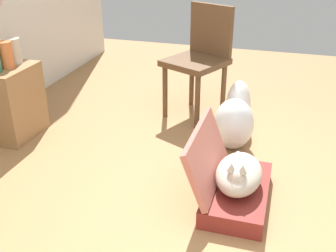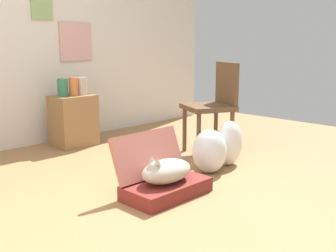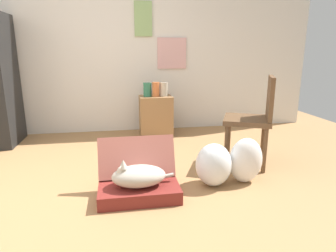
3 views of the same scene
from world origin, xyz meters
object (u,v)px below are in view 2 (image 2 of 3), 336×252
(plastic_bag_white, at_px, (210,151))
(plastic_bag_clear, at_px, (229,143))
(suitcase_base, at_px, (166,189))
(vase_tall, at_px, (63,88))
(side_table, at_px, (73,121))
(cat, at_px, (166,171))
(vase_short, at_px, (82,86))
(vase_round, at_px, (74,87))
(chair, at_px, (214,103))

(plastic_bag_white, xyz_separation_m, plastic_bag_clear, (0.31, 0.01, 0.02))
(suitcase_base, distance_m, vase_tall, 1.97)
(side_table, relative_size, vase_tall, 2.97)
(cat, height_order, vase_short, vase_short)
(side_table, bearing_deg, vase_round, -90.00)
(plastic_bag_white, xyz_separation_m, vase_round, (-0.29, 1.68, 0.47))
(vase_short, bearing_deg, suitcase_base, -105.30)
(suitcase_base, bearing_deg, vase_tall, 81.62)
(plastic_bag_clear, relative_size, vase_tall, 2.22)
(vase_tall, bearing_deg, plastic_bag_white, -76.62)
(cat, distance_m, vase_short, 1.95)
(side_table, bearing_deg, vase_short, -9.74)
(cat, height_order, vase_tall, vase_tall)
(cat, bearing_deg, suitcase_base, -2.74)
(cat, relative_size, vase_tall, 2.71)
(suitcase_base, height_order, plastic_bag_clear, plastic_bag_clear)
(plastic_bag_clear, bearing_deg, vase_tall, 112.82)
(vase_short, height_order, chair, chair)
(side_table, bearing_deg, cat, -102.04)
(suitcase_base, bearing_deg, cat, 177.26)
(cat, height_order, plastic_bag_white, plastic_bag_white)
(vase_round, bearing_deg, chair, -56.68)
(cat, bearing_deg, chair, 22.75)
(cat, bearing_deg, side_table, 77.96)
(side_table, bearing_deg, plastic_bag_white, -80.26)
(cat, height_order, plastic_bag_clear, plastic_bag_clear)
(plastic_bag_white, height_order, vase_tall, vase_tall)
(suitcase_base, height_order, chair, chair)
(vase_round, bearing_deg, cat, -102.26)
(suitcase_base, xyz_separation_m, vase_round, (0.39, 1.81, 0.61))
(plastic_bag_white, bearing_deg, vase_tall, 103.38)
(suitcase_base, height_order, plastic_bag_white, plastic_bag_white)
(chair, bearing_deg, vase_round, -121.87)
(plastic_bag_white, xyz_separation_m, vase_tall, (-0.41, 1.72, 0.47))
(plastic_bag_clear, height_order, chair, chair)
(plastic_bag_white, bearing_deg, vase_round, 99.93)
(plastic_bag_clear, relative_size, vase_round, 2.14)
(suitcase_base, bearing_deg, plastic_bag_white, 10.99)
(cat, bearing_deg, plastic_bag_white, 10.84)
(vase_short, distance_m, vase_round, 0.11)
(suitcase_base, height_order, vase_round, vase_round)
(suitcase_base, bearing_deg, vase_short, 74.70)
(cat, xyz_separation_m, vase_short, (0.51, 1.83, 0.47))
(vase_round, bearing_deg, vase_short, 7.04)
(suitcase_base, relative_size, vase_tall, 3.45)
(suitcase_base, relative_size, cat, 1.27)
(chair, bearing_deg, side_table, -122.55)
(side_table, relative_size, vase_short, 2.93)
(side_table, bearing_deg, plastic_bag_clear, -70.50)
(vase_tall, bearing_deg, vase_round, -17.04)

